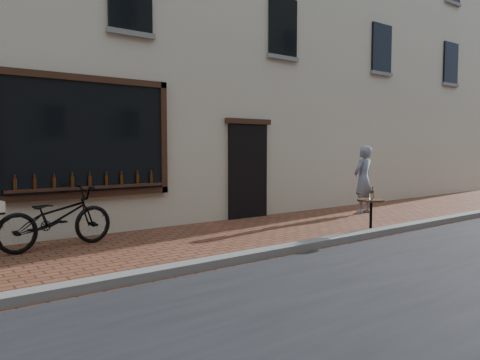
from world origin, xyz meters
TOP-DOWN VIEW (x-y plane):
  - ground at (0.00, 0.00)m, footprint 90.00×90.00m
  - kerb at (0.00, 0.20)m, footprint 90.00×0.25m
  - shop_building at (0.00, 6.50)m, footprint 28.00×6.20m
  - cargo_bicycle at (-2.73, 2.77)m, footprint 2.30×0.89m
  - bistro_table at (2.41, 0.35)m, footprint 0.53×0.53m
  - pedestrian at (4.67, 2.27)m, footprint 0.66×0.48m

SIDE VIEW (x-z plane):
  - ground at x=0.00m, z-range 0.00..0.00m
  - kerb at x=0.00m, z-range 0.00..0.12m
  - bistro_table at x=2.41m, z-range 0.03..0.93m
  - cargo_bicycle at x=-2.73m, z-range -0.02..1.05m
  - pedestrian at x=4.67m, z-range 0.00..1.70m
  - shop_building at x=0.00m, z-range 0.00..10.00m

